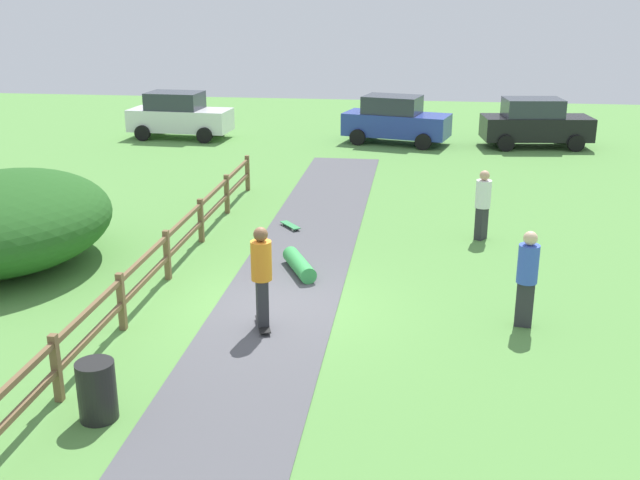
# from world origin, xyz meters

# --- Properties ---
(ground_plane) EXTENTS (60.00, 60.00, 0.00)m
(ground_plane) POSITION_xyz_m (0.00, 0.00, 0.00)
(ground_plane) COLOR #568E42
(asphalt_path) EXTENTS (2.40, 28.00, 0.02)m
(asphalt_path) POSITION_xyz_m (0.00, 0.00, 0.01)
(asphalt_path) COLOR #515156
(asphalt_path) RESTS_ON ground_plane
(wooden_fence) EXTENTS (0.12, 18.12, 1.10)m
(wooden_fence) POSITION_xyz_m (-2.60, 0.00, 0.67)
(wooden_fence) COLOR brown
(wooden_fence) RESTS_ON ground_plane
(bush_large) EXTENTS (4.46, 5.35, 2.10)m
(bush_large) POSITION_xyz_m (-6.43, 1.70, 1.05)
(bush_large) COLOR #23561E
(bush_large) RESTS_ON ground_plane
(trash_bin) EXTENTS (0.56, 0.56, 0.90)m
(trash_bin) POSITION_xyz_m (-1.80, -4.25, 0.45)
(trash_bin) COLOR black
(trash_bin) RESTS_ON ground_plane
(skater_riding) EXTENTS (0.48, 0.82, 1.95)m
(skater_riding) POSITION_xyz_m (-0.06, -0.93, 1.12)
(skater_riding) COLOR black
(skater_riding) RESTS_ON asphalt_path
(skater_fallen) EXTENTS (1.41, 1.53, 0.36)m
(skater_fallen) POSITION_xyz_m (0.08, 1.98, 0.20)
(skater_fallen) COLOR green
(skater_fallen) RESTS_ON asphalt_path
(skateboard_loose) EXTENTS (0.64, 0.76, 0.08)m
(skateboard_loose) POSITION_xyz_m (-0.61, 5.25, 0.09)
(skateboard_loose) COLOR #338C4C
(skateboard_loose) RESTS_ON asphalt_path
(bystander_blue) EXTENTS (0.43, 0.43, 1.84)m
(bystander_blue) POSITION_xyz_m (4.71, -0.14, 1.02)
(bystander_blue) COLOR #2D2D33
(bystander_blue) RESTS_ON ground_plane
(bystander_white) EXTENTS (0.53, 0.53, 1.76)m
(bystander_white) POSITION_xyz_m (4.28, 5.01, 0.97)
(bystander_white) COLOR #2D2D33
(bystander_white) RESTS_ON ground_plane
(parked_car_white) EXTENTS (4.30, 2.20, 1.92)m
(parked_car_white) POSITION_xyz_m (-7.40, 17.25, 0.96)
(parked_car_white) COLOR silver
(parked_car_white) RESTS_ON ground_plane
(parked_car_blue) EXTENTS (4.48, 2.73, 1.92)m
(parked_car_blue) POSITION_xyz_m (1.65, 17.26, 0.96)
(parked_car_blue) COLOR #283D99
(parked_car_blue) RESTS_ON ground_plane
(parked_car_black) EXTENTS (4.37, 2.37, 1.92)m
(parked_car_black) POSITION_xyz_m (7.16, 17.24, 0.96)
(parked_car_black) COLOR black
(parked_car_black) RESTS_ON ground_plane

